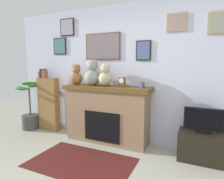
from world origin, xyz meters
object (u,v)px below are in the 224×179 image
object	(u,v)px
tv_stand	(202,147)
teddy_bear_tan	(105,76)
teddy_bear_grey	(92,74)
mantel_clock	(122,82)
fireplace	(107,114)
potted_plant	(30,113)
television	(203,121)
candle_jar	(142,85)
bookshelf	(49,103)
teddy_bear_brown	(76,75)

from	to	relation	value
tv_stand	teddy_bear_tan	world-z (taller)	teddy_bear_tan
teddy_bear_grey	mantel_clock	bearing A→B (deg)	-0.06
fireplace	potted_plant	world-z (taller)	fireplace
television	teddy_bear_tan	world-z (taller)	teddy_bear_tan
tv_stand	teddy_bear_tan	distance (m)	1.99
fireplace	teddy_bear_grey	world-z (taller)	teddy_bear_grey
potted_plant	teddy_bear_grey	distance (m)	1.89
mantel_clock	candle_jar	bearing A→B (deg)	0.20
mantel_clock	teddy_bear_grey	size ratio (longest dim) A/B	0.35
bookshelf	potted_plant	distance (m)	0.53
television	mantel_clock	xyz separation A→B (m)	(-1.35, 0.05, 0.53)
teddy_bear_tan	teddy_bear_grey	bearing A→B (deg)	-179.98
bookshelf	television	bearing A→B (deg)	-1.85
fireplace	candle_jar	world-z (taller)	candle_jar
fireplace	teddy_bear_grey	xyz separation A→B (m)	(-0.31, -0.02, 0.76)
mantel_clock	tv_stand	bearing A→B (deg)	-2.15
teddy_bear_brown	mantel_clock	bearing A→B (deg)	-0.05
fireplace	teddy_bear_brown	xyz separation A→B (m)	(-0.68, -0.02, 0.72)
fireplace	mantel_clock	world-z (taller)	mantel_clock
fireplace	mantel_clock	bearing A→B (deg)	-3.53
television	mantel_clock	world-z (taller)	mantel_clock
television	teddy_bear_grey	bearing A→B (deg)	178.46
bookshelf	tv_stand	distance (m)	3.17
bookshelf	candle_jar	distance (m)	2.23
bookshelf	teddy_bear_grey	size ratio (longest dim) A/B	2.78
candle_jar	teddy_bear_brown	world-z (taller)	teddy_bear_brown
teddy_bear_brown	teddy_bear_tan	distance (m)	0.65
potted_plant	teddy_bear_grey	xyz separation A→B (m)	(1.63, 0.07, 0.95)
potted_plant	teddy_bear_tan	distance (m)	2.11
potted_plant	candle_jar	distance (m)	2.73
teddy_bear_brown	candle_jar	bearing A→B (deg)	0.02
fireplace	teddy_bear_grey	distance (m)	0.82
potted_plant	teddy_bear_grey	size ratio (longest dim) A/B	2.16
potted_plant	teddy_bear_tan	world-z (taller)	teddy_bear_tan
potted_plant	mantel_clock	bearing A→B (deg)	1.74
tv_stand	candle_jar	xyz separation A→B (m)	(-0.98, 0.05, 0.91)
fireplace	teddy_bear_brown	bearing A→B (deg)	-178.47
potted_plant	teddy_bear_grey	bearing A→B (deg)	2.43
mantel_clock	teddy_bear_brown	xyz separation A→B (m)	(-0.99, 0.00, 0.09)
television	teddy_bear_tan	size ratio (longest dim) A/B	1.34
potted_plant	tv_stand	world-z (taller)	potted_plant
tv_stand	candle_jar	size ratio (longest dim) A/B	6.47
teddy_bear_tan	television	bearing A→B (deg)	-1.79
television	mantel_clock	size ratio (longest dim) A/B	3.17
fireplace	teddy_bear_tan	distance (m)	0.72
potted_plant	teddy_bear_brown	bearing A→B (deg)	3.15
bookshelf	candle_jar	size ratio (longest dim) A/B	13.07
fireplace	candle_jar	distance (m)	0.90
mantel_clock	teddy_bear_grey	world-z (taller)	teddy_bear_grey
teddy_bear_grey	teddy_bear_tan	size ratio (longest dim) A/B	1.19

